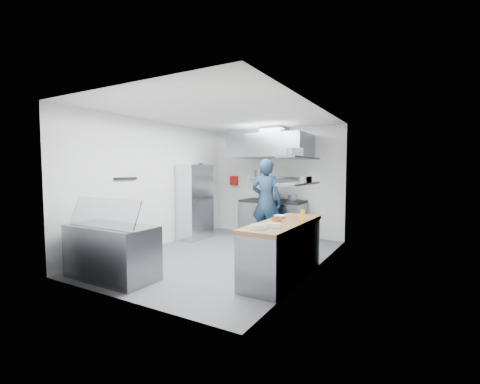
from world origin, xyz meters
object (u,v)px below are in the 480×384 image
Objects in this scene: chef at (266,201)px; display_case at (112,252)px; wire_rack at (195,202)px; gas_range at (273,220)px.

chef is 1.32× the size of display_case.
wire_rack is (-1.77, -0.40, -0.06)m from chef.
display_case is (0.68, -3.02, -0.50)m from wire_rack.
gas_range is at bearing 76.90° from display_case.
chef is (0.14, -0.68, 0.54)m from gas_range.
display_case is (-1.09, -3.42, -0.56)m from chef.
gas_range is 2.01m from wire_rack.
wire_rack is at bearing -146.45° from gas_range.
display_case is at bearing 67.83° from chef.
chef is 1.81m from wire_rack.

